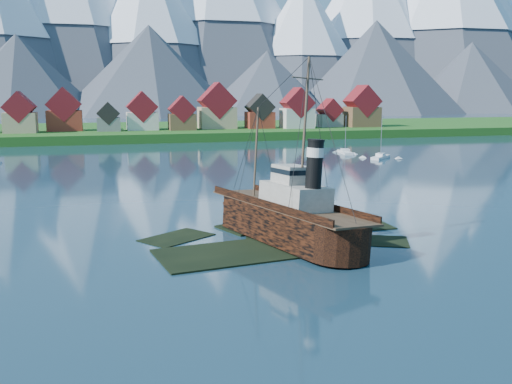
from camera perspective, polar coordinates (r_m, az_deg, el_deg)
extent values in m
plane|color=#183344|center=(63.40, 0.90, -5.39)|extent=(1400.00, 1400.00, 0.00)
cube|color=black|center=(60.88, -1.30, -6.36)|extent=(19.08, 11.42, 1.00)
cube|color=black|center=(68.99, 4.77, -4.48)|extent=(15.15, 9.76, 1.00)
cube|color=black|center=(72.38, 0.43, -3.67)|extent=(11.45, 9.06, 1.00)
cube|color=black|center=(66.87, 11.11, -5.14)|extent=(10.27, 8.34, 1.00)
cube|color=black|center=(67.44, -7.93, -4.90)|extent=(9.42, 8.68, 1.00)
cube|color=black|center=(73.36, 11.14, -3.73)|extent=(6.00, 4.00, 1.00)
cube|color=#174814|center=(229.95, -11.05, 5.64)|extent=(600.00, 80.00, 3.20)
cube|color=#3F3D38|center=(192.19, -10.17, 4.84)|extent=(600.00, 2.50, 2.00)
cube|color=tan|center=(210.55, -22.49, 6.42)|extent=(10.50, 9.00, 6.80)
cube|color=maroon|center=(210.36, -22.59, 7.86)|extent=(10.69, 9.18, 10.69)
cube|color=maroon|center=(215.27, -18.58, 6.78)|extent=(12.00, 8.50, 7.20)
cube|color=maroon|center=(215.07, -18.67, 8.31)|extent=(12.22, 8.67, 12.22)
cube|color=slate|center=(210.03, -14.53, 6.58)|extent=(8.00, 7.00, 4.80)
cube|color=black|center=(209.85, -14.57, 7.63)|extent=(8.15, 7.14, 8.15)
cube|color=beige|center=(213.49, -11.31, 6.97)|extent=(11.00, 9.50, 6.40)
cube|color=maroon|center=(213.29, -11.36, 8.36)|extent=(11.20, 9.69, 11.20)
cube|color=brown|center=(210.99, -7.40, 6.97)|extent=(9.50, 8.00, 5.80)
cube|color=maroon|center=(210.80, -7.43, 8.22)|extent=(9.67, 8.16, 9.67)
cube|color=tan|center=(218.21, -3.92, 7.41)|extent=(13.50, 10.00, 8.00)
cube|color=maroon|center=(218.01, -3.94, 9.10)|extent=(13.75, 10.20, 13.75)
cube|color=maroon|center=(219.08, 0.37, 7.21)|extent=(10.00, 8.50, 6.20)
cube|color=black|center=(218.89, 0.38, 8.49)|extent=(10.18, 8.67, 10.18)
cube|color=beige|center=(220.40, 4.12, 7.37)|extent=(11.50, 9.00, 7.50)
cube|color=maroon|center=(220.21, 4.14, 8.89)|extent=(11.71, 9.18, 11.71)
cube|color=slate|center=(229.56, 7.35, 7.11)|extent=(9.00, 7.50, 5.00)
cube|color=maroon|center=(229.39, 7.37, 8.14)|extent=(9.16, 7.65, 9.16)
cube|color=brown|center=(232.99, 10.52, 7.41)|extent=(12.50, 10.00, 7.80)
cube|color=maroon|center=(232.81, 10.57, 8.92)|extent=(12.73, 10.20, 12.73)
cone|color=#2D333D|center=(558.71, -18.33, 16.85)|extent=(210.00, 210.00, 180.00)
cone|color=#2D333D|center=(533.49, -10.54, 15.63)|extent=(170.00, 170.00, 145.00)
cone|color=#2D333D|center=(591.11, -3.91, 17.89)|extent=(240.00, 240.00, 200.00)
cone|color=#2D333D|center=(553.12, 4.68, 14.52)|extent=(150.00, 150.00, 125.00)
cone|color=white|center=(555.65, 4.72, 17.09)|extent=(93.00, 93.00, 75.00)
cone|color=#2D333D|center=(613.81, 11.04, 16.03)|extent=(200.00, 200.00, 170.00)
cone|color=#2D333D|center=(641.16, 18.39, 16.36)|extent=(230.00, 230.00, 190.00)
cone|color=#2D333D|center=(703.66, 21.82, 14.11)|extent=(180.00, 180.00, 155.00)
cone|color=white|center=(706.92, 21.99, 16.61)|extent=(111.60, 111.60, 93.00)
cone|color=#2D333D|center=(436.03, -22.67, 10.60)|extent=(120.00, 120.00, 58.00)
cone|color=#2D333D|center=(429.53, -10.55, 11.75)|extent=(136.00, 136.00, 66.00)
cone|color=#2D333D|center=(450.05, 1.13, 10.81)|extent=(110.00, 110.00, 50.00)
cone|color=#2D333D|center=(480.88, 11.82, 12.04)|extent=(150.00, 150.00, 75.00)
cone|color=#2D333D|center=(528.25, 20.62, 10.61)|extent=(124.00, 124.00, 60.00)
cube|color=black|center=(64.83, 2.99, -3.19)|extent=(6.34, 18.25, 3.80)
cone|color=black|center=(75.91, 0.19, -1.22)|extent=(6.34, 6.34, 6.34)
cylinder|color=black|center=(56.51, 5.90, -5.22)|extent=(6.34, 6.34, 3.80)
cube|color=#4C3826|center=(64.40, 3.01, -1.46)|extent=(6.21, 24.08, 0.23)
cube|color=black|center=(63.45, 0.40, -1.25)|extent=(0.18, 23.32, 0.81)
cube|color=black|center=(65.33, 5.54, -0.97)|extent=(0.18, 23.32, 0.81)
cube|color=#ADA89E|center=(62.88, 3.41, -0.49)|extent=(4.71, 7.69, 2.72)
cube|color=#ADA89E|center=(63.34, 3.17, 1.75)|extent=(3.26, 3.62, 1.99)
cylinder|color=black|center=(59.49, 4.37, 2.69)|extent=(1.72, 1.72, 5.07)
cylinder|color=silver|center=(59.34, 4.38, 3.91)|extent=(1.81, 1.81, 1.00)
cylinder|color=#473828|center=(70.41, 1.20, 4.08)|extent=(0.25, 0.25, 10.86)
cylinder|color=#473828|center=(61.01, 3.77, 7.92)|extent=(0.29, 0.29, 11.77)
cube|color=silver|center=(148.54, 12.34, 3.32)|extent=(7.72, 7.36, 1.21)
cube|color=silver|center=(148.43, 12.36, 3.68)|extent=(3.03, 3.00, 0.70)
cylinder|color=gray|center=(147.99, 12.43, 5.56)|extent=(0.14, 0.14, 10.45)
cube|color=silver|center=(158.85, 8.90, 3.85)|extent=(4.04, 9.71, 1.13)
cube|color=silver|center=(158.76, 8.91, 4.17)|extent=(2.52, 2.98, 0.66)
cylinder|color=gray|center=(158.37, 8.96, 5.82)|extent=(0.13, 0.13, 9.81)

